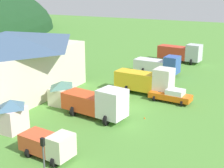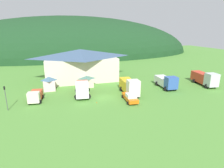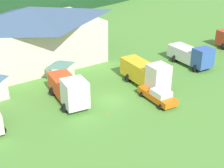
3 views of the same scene
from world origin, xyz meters
The scene contains 13 objects.
ground_plane centered at (0.00, 0.00, 0.00)m, with size 200.00×200.00×0.00m, color #518C38.
forested_hill_backdrop centered at (0.00, 70.09, 0.00)m, with size 135.61×60.00×39.81m, color #193D1E.
depot_building centered at (-2.39, 15.98, 4.25)m, with size 19.72×12.32×8.24m.
play_shed_cream centered at (-2.12, 8.16, 1.44)m, with size 3.24×2.18×2.80m.
play_shed_pink centered at (-10.61, 7.97, 1.66)m, with size 2.71×2.27×3.22m.
light_truck_cream centered at (-13.08, 1.64, 1.19)m, with size 2.83×4.83×2.31m.
heavy_rig_white centered at (-4.03, 2.14, 1.74)m, with size 3.80×7.60×3.49m.
heavy_rig_striped centered at (5.70, 0.39, 1.85)m, with size 3.42×7.80×3.73m.
box_truck_blue centered at (15.62, 2.06, 1.60)m, with size 3.58×7.24×3.21m.
tow_truck_silver centered at (25.91, 1.34, 1.83)m, with size 3.77×8.17×3.53m.
service_pickup_orange centered at (4.34, -3.39, 0.83)m, with size 2.52×5.25×1.66m.
traffic_light_west centered at (-17.33, -1.32, 2.63)m, with size 0.20×0.32×4.30m.
traffic_cone_near_pickup centered at (-2.02, -2.42, 0.00)m, with size 0.36×0.36×0.46m, color orange.
Camera 2 is at (-8.73, -34.93, 13.48)m, focal length 30.23 mm.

